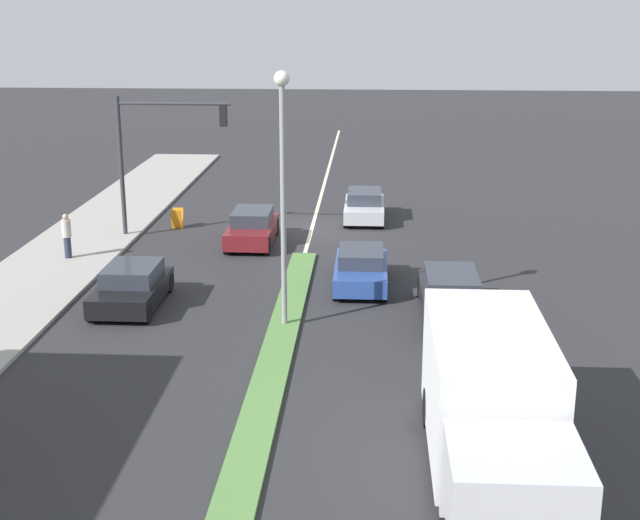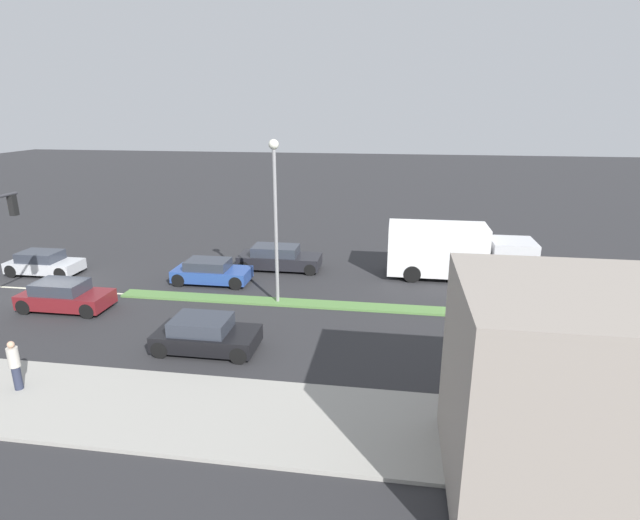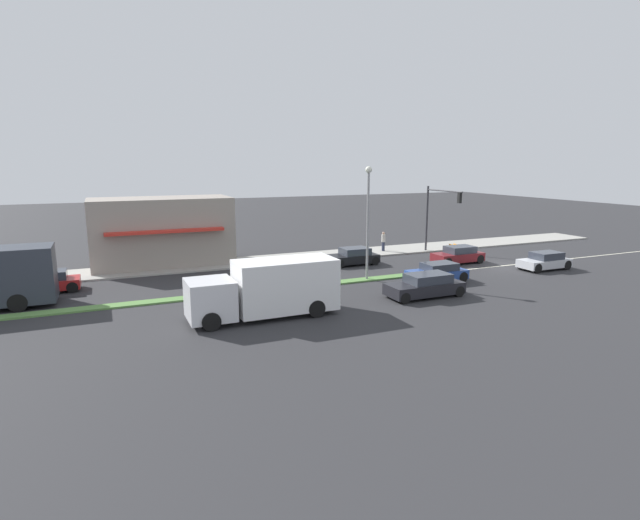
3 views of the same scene
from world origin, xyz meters
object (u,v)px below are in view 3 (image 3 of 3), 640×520
delivery_truck (269,288)px  coupe_blue (437,273)px  warning_aframe_sign (453,249)px  street_lamp (368,208)px  pedestrian (383,241)px  sedan_dark (425,286)px  sedan_silver (545,261)px  hatchback_red (44,282)px  suv_black (353,257)px  traffic_signal_main (437,209)px  sedan_maroon (458,255)px

delivery_truck → coupe_blue: size_ratio=1.92×
warning_aframe_sign → street_lamp: bearing=116.3°
pedestrian → delivery_truck: (-13.71, 14.84, 0.47)m
warning_aframe_sign → delivery_truck: (-10.71, 19.95, 1.04)m
sedan_dark → sedan_silver: bearing=-77.4°
hatchback_red → suv_black: bearing=-90.0°
traffic_signal_main → sedan_dark: size_ratio=1.22×
delivery_truck → sedan_maroon: (7.20, -17.69, -0.83)m
traffic_signal_main → sedan_silver: traffic_signal_main is taller
traffic_signal_main → coupe_blue: traffic_signal_main is taller
street_lamp → coupe_blue: bearing=-118.5°
hatchback_red → sedan_dark: (-10.00, -20.44, 0.03)m
hatchback_red → coupe_blue: bearing=-107.1°
street_lamp → sedan_silver: street_lamp is taller
street_lamp → suv_black: size_ratio=1.94×
sedan_maroon → pedestrian: bearing=23.7°
delivery_truck → sedan_maroon: delivery_truck is taller
delivery_truck → suv_black: size_ratio=1.97×
pedestrian → sedan_silver: pedestrian is taller
hatchback_red → sedan_maroon: sedan_maroon is taller
sedan_silver → coupe_blue: bearing=90.0°
pedestrian → warning_aframe_sign: 5.96m
traffic_signal_main → hatchback_red: traffic_signal_main is taller
coupe_blue → sedan_maroon: size_ratio=0.99×
street_lamp → pedestrian: bearing=-36.4°
warning_aframe_sign → sedan_dark: size_ratio=0.18×
warning_aframe_sign → sedan_dark: 14.95m
delivery_truck → hatchback_red: size_ratio=1.86×
delivery_truck → hatchback_red: (10.00, 10.93, -0.85)m
traffic_signal_main → street_lamp: 11.82m
traffic_signal_main → warning_aframe_sign: size_ratio=6.69×
hatchback_red → coupe_blue: 24.46m
delivery_truck → sedan_maroon: size_ratio=1.90×
suv_black → coupe_blue: bearing=-161.0°
hatchback_red → sedan_maroon: size_ratio=1.03×
pedestrian → delivery_truck: delivery_truck is taller
street_lamp → sedan_dark: 6.58m
warning_aframe_sign → sedan_silver: 8.17m
pedestrian → sedan_silver: 13.05m
coupe_blue → pedestrian: bearing=-12.3°
suv_black → sedan_dark: size_ratio=0.83×
hatchback_red → sedan_maroon: bearing=-95.6°
coupe_blue → street_lamp: bearing=61.5°
sedan_maroon → sedan_dark: bearing=131.4°
hatchback_red → sedan_dark: size_ratio=0.88×
traffic_signal_main → hatchback_red: bearing=92.2°
coupe_blue → sedan_dark: sedan_dark is taller
warning_aframe_sign → coupe_blue: 10.90m
sedan_silver → traffic_signal_main: bearing=22.9°
hatchback_red → coupe_blue: size_ratio=1.03×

